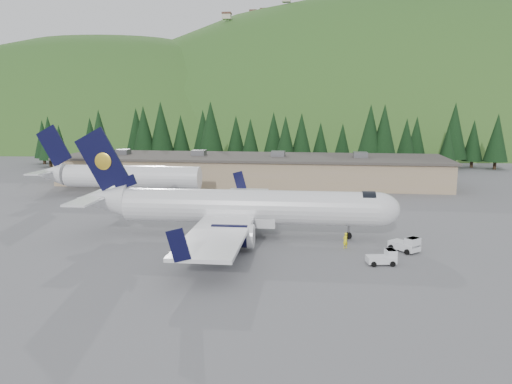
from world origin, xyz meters
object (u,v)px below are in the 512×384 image
object	(u,v)px
airliner	(240,208)
baggage_tug_b	(407,245)
second_airliner	(115,176)
ramp_worker	(345,240)
baggage_tug_a	(384,258)
terminal_building	(251,169)

from	to	relation	value
airliner	baggage_tug_b	world-z (taller)	airliner
airliner	second_airliner	world-z (taller)	airliner
second_airliner	baggage_tug_b	size ratio (longest dim) A/B	8.61
baggage_tug_b	ramp_worker	size ratio (longest dim) A/B	1.91
baggage_tug_b	ramp_worker	bearing A→B (deg)	-137.24
baggage_tug_a	terminal_building	world-z (taller)	terminal_building
second_airliner	terminal_building	world-z (taller)	second_airliner
baggage_tug_a	airliner	bearing A→B (deg)	140.15
airliner	ramp_worker	xyz separation A→B (m)	(11.54, -3.47, -2.40)
second_airliner	baggage_tug_a	size ratio (longest dim) A/B	9.70
baggage_tug_b	terminal_building	world-z (taller)	terminal_building
baggage_tug_b	terminal_building	distance (m)	47.18
baggage_tug_a	terminal_building	bearing A→B (deg)	101.50
ramp_worker	airliner	bearing A→B (deg)	-57.08
airliner	baggage_tug_a	xyz separation A→B (m)	(14.84, -8.32, -2.61)
baggage_tug_a	ramp_worker	xyz separation A→B (m)	(-3.30, 4.86, 0.20)
second_airliner	terminal_building	distance (m)	25.55
second_airliner	baggage_tug_b	distance (m)	48.96
baggage_tug_a	ramp_worker	distance (m)	5.87
second_airliner	baggage_tug_a	xyz separation A→B (m)	(38.69, -30.34, -2.69)
baggage_tug_a	ramp_worker	bearing A→B (deg)	113.60
baggage_tug_a	second_airliner	bearing A→B (deg)	131.34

